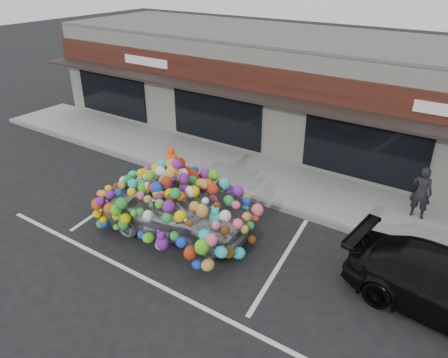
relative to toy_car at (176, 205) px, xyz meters
The scene contains 9 objects.
ground 0.99m from the toy_car, 41.08° to the left, with size 90.00×90.00×0.00m, color black.
shop_building 8.82m from the toy_car, 87.90° to the left, with size 24.00×7.20×4.31m.
sidewalk 4.37m from the toy_car, 85.73° to the left, with size 26.00×3.00×0.15m, color gray.
kerb 2.92m from the toy_car, 83.44° to the left, with size 26.00×0.18×0.16m, color slate.
parking_stripe_left 3.05m from the toy_car, behind, with size 0.12×4.40×0.01m, color silver.
parking_stripe_mid 3.28m from the toy_car, ahead, with size 0.12×4.40×0.01m, color silver.
lane_line 3.20m from the toy_car, 41.07° to the right, with size 14.00×0.12×0.01m, color silver.
toy_car is the anchor object (origin of this frame).
pedestrian_a 7.11m from the toy_car, 39.39° to the left, with size 0.59×0.39×1.62m, color #24242A.
Camera 1 is at (6.72, -8.18, 7.04)m, focal length 35.00 mm.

